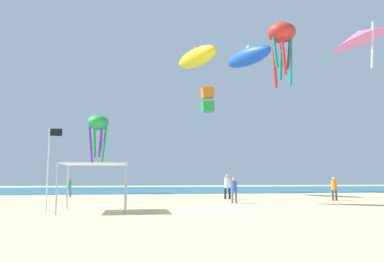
{
  "coord_description": "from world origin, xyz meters",
  "views": [
    {
      "loc": [
        -3.69,
        -18.06,
        1.65
      ],
      "look_at": [
        1.7,
        15.95,
        5.88
      ],
      "focal_mm": 34.71,
      "sensor_mm": 36.0,
      "label": 1
    }
  ],
  "objects_px": {
    "person_near_tent": "(227,185)",
    "person_central": "(69,186)",
    "canopy_tent": "(95,166)",
    "person_rightmost": "(334,187)",
    "kite_octopus_green": "(98,125)",
    "kite_inflatable_yellow": "(197,57)",
    "kite_box_orange": "(208,100)",
    "kite_inflatable_blue": "(248,57)",
    "kite_delta_pink": "(360,36)",
    "person_leftmost": "(234,188)",
    "banner_flag": "(50,162)",
    "kite_octopus_red": "(282,36)"
  },
  "relations": [
    {
      "from": "banner_flag",
      "to": "kite_inflatable_yellow",
      "type": "bearing_deg",
      "value": 57.14
    },
    {
      "from": "person_near_tent",
      "to": "kite_inflatable_blue",
      "type": "relative_size",
      "value": 0.26
    },
    {
      "from": "person_near_tent",
      "to": "person_leftmost",
      "type": "distance_m",
      "value": 4.37
    },
    {
      "from": "person_leftmost",
      "to": "person_central",
      "type": "height_order",
      "value": "person_central"
    },
    {
      "from": "person_near_tent",
      "to": "banner_flag",
      "type": "xyz_separation_m",
      "value": [
        -10.96,
        -9.14,
        1.27
      ]
    },
    {
      "from": "canopy_tent",
      "to": "banner_flag",
      "type": "height_order",
      "value": "banner_flag"
    },
    {
      "from": "canopy_tent",
      "to": "kite_octopus_green",
      "type": "relative_size",
      "value": 0.6
    },
    {
      "from": "canopy_tent",
      "to": "person_central",
      "type": "bearing_deg",
      "value": 104.14
    },
    {
      "from": "person_leftmost",
      "to": "kite_octopus_red",
      "type": "relative_size",
      "value": 0.25
    },
    {
      "from": "kite_inflatable_yellow",
      "to": "kite_delta_pink",
      "type": "distance_m",
      "value": 14.0
    },
    {
      "from": "banner_flag",
      "to": "kite_inflatable_yellow",
      "type": "distance_m",
      "value": 20.57
    },
    {
      "from": "kite_delta_pink",
      "to": "kite_inflatable_blue",
      "type": "bearing_deg",
      "value": 23.41
    },
    {
      "from": "canopy_tent",
      "to": "kite_octopus_red",
      "type": "relative_size",
      "value": 0.48
    },
    {
      "from": "canopy_tent",
      "to": "kite_box_orange",
      "type": "height_order",
      "value": "kite_box_orange"
    },
    {
      "from": "person_leftmost",
      "to": "person_rightmost",
      "type": "distance_m",
      "value": 7.8
    },
    {
      "from": "kite_delta_pink",
      "to": "kite_inflatable_yellow",
      "type": "bearing_deg",
      "value": 62.42
    },
    {
      "from": "person_central",
      "to": "kite_octopus_red",
      "type": "distance_m",
      "value": 24.08
    },
    {
      "from": "canopy_tent",
      "to": "kite_box_orange",
      "type": "distance_m",
      "value": 24.39
    },
    {
      "from": "kite_inflatable_yellow",
      "to": "kite_box_orange",
      "type": "height_order",
      "value": "kite_inflatable_yellow"
    },
    {
      "from": "banner_flag",
      "to": "kite_inflatable_blue",
      "type": "height_order",
      "value": "kite_inflatable_blue"
    },
    {
      "from": "kite_inflatable_yellow",
      "to": "kite_delta_pink",
      "type": "relative_size",
      "value": 1.22
    },
    {
      "from": "person_near_tent",
      "to": "person_rightmost",
      "type": "height_order",
      "value": "person_near_tent"
    },
    {
      "from": "canopy_tent",
      "to": "kite_octopus_red",
      "type": "height_order",
      "value": "kite_octopus_red"
    },
    {
      "from": "kite_octopus_green",
      "to": "canopy_tent",
      "type": "bearing_deg",
      "value": 33.63
    },
    {
      "from": "kite_octopus_red",
      "to": "kite_box_orange",
      "type": "relative_size",
      "value": 2.3
    },
    {
      "from": "person_near_tent",
      "to": "person_central",
      "type": "xyz_separation_m",
      "value": [
        -12.28,
        4.65,
        -0.14
      ]
    },
    {
      "from": "kite_inflatable_blue",
      "to": "banner_flag",
      "type": "bearing_deg",
      "value": -63.32
    },
    {
      "from": "person_leftmost",
      "to": "kite_delta_pink",
      "type": "distance_m",
      "value": 15.62
    },
    {
      "from": "canopy_tent",
      "to": "kite_delta_pink",
      "type": "distance_m",
      "value": 22.2
    },
    {
      "from": "person_rightmost",
      "to": "kite_delta_pink",
      "type": "distance_m",
      "value": 11.75
    },
    {
      "from": "canopy_tent",
      "to": "kite_inflatable_yellow",
      "type": "distance_m",
      "value": 19.56
    },
    {
      "from": "person_rightmost",
      "to": "banner_flag",
      "type": "distance_m",
      "value": 19.05
    },
    {
      "from": "person_rightmost",
      "to": "kite_box_orange",
      "type": "xyz_separation_m",
      "value": [
        -6.05,
        14.96,
        9.16
      ]
    },
    {
      "from": "kite_inflatable_blue",
      "to": "canopy_tent",
      "type": "bearing_deg",
      "value": -60.11
    },
    {
      "from": "banner_flag",
      "to": "kite_inflatable_blue",
      "type": "distance_m",
      "value": 30.66
    },
    {
      "from": "kite_box_orange",
      "to": "kite_octopus_green",
      "type": "xyz_separation_m",
      "value": [
        -11.68,
        -0.45,
        -3.14
      ]
    },
    {
      "from": "person_central",
      "to": "kite_box_orange",
      "type": "bearing_deg",
      "value": -178.13
    },
    {
      "from": "person_central",
      "to": "person_near_tent",
      "type": "bearing_deg",
      "value": 132.06
    },
    {
      "from": "person_central",
      "to": "kite_box_orange",
      "type": "height_order",
      "value": "kite_box_orange"
    },
    {
      "from": "canopy_tent",
      "to": "kite_inflatable_yellow",
      "type": "bearing_deg",
      "value": 62.69
    },
    {
      "from": "person_rightmost",
      "to": "kite_octopus_green",
      "type": "bearing_deg",
      "value": 132.26
    },
    {
      "from": "kite_delta_pink",
      "to": "person_leftmost",
      "type": "bearing_deg",
      "value": 108.18
    },
    {
      "from": "kite_box_orange",
      "to": "kite_inflatable_blue",
      "type": "relative_size",
      "value": 0.38
    },
    {
      "from": "kite_delta_pink",
      "to": "person_near_tent",
      "type": "bearing_deg",
      "value": 84.14
    },
    {
      "from": "person_near_tent",
      "to": "kite_inflatable_yellow",
      "type": "relative_size",
      "value": 0.31
    },
    {
      "from": "person_leftmost",
      "to": "kite_delta_pink",
      "type": "height_order",
      "value": "kite_delta_pink"
    },
    {
      "from": "kite_box_orange",
      "to": "kite_delta_pink",
      "type": "bearing_deg",
      "value": 30.76
    },
    {
      "from": "canopy_tent",
      "to": "person_leftmost",
      "type": "distance_m",
      "value": 9.46
    },
    {
      "from": "banner_flag",
      "to": "kite_delta_pink",
      "type": "height_order",
      "value": "kite_delta_pink"
    },
    {
      "from": "kite_octopus_green",
      "to": "kite_inflatable_yellow",
      "type": "bearing_deg",
      "value": 86.56
    }
  ]
}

